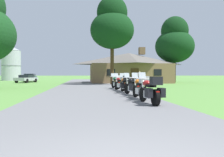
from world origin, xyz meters
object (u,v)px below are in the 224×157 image
object	(u,v)px
tree_by_lodge_front	(112,25)
parked_navy_suv_far_left	(30,77)
bystander_tan_shirt_near_lodge	(140,77)
motorcycle_green_farthest_in_row	(116,82)
motorcycle_black_third_in_row	(133,86)
metal_silo_distant	(11,63)
motorcycle_red_fifth_in_row	(120,83)
tree_right_of_lodge	(175,42)
motorcycle_orange_fourth_in_row	(125,84)
parked_silver_sedan_far_left	(26,78)
motorcycle_red_nearest_to_camera	(151,91)
motorcycle_orange_second_in_row	(140,88)

from	to	relation	value
tree_by_lodge_front	parked_navy_suv_far_left	bearing A→B (deg)	129.37
bystander_tan_shirt_near_lodge	parked_navy_suv_far_left	distance (m)	22.64
motorcycle_green_farthest_in_row	tree_by_lodge_front	world-z (taller)	tree_by_lodge_front
motorcycle_black_third_in_row	metal_silo_distant	size ratio (longest dim) A/B	0.29
motorcycle_green_farthest_in_row	metal_silo_distant	xyz separation A→B (m)	(-17.83, 32.05, 3.00)
metal_silo_distant	parked_navy_suv_far_left	xyz separation A→B (m)	(5.48, -7.50, -2.84)
motorcycle_red_fifth_in_row	tree_by_lodge_front	size ratio (longest dim) A/B	0.19
motorcycle_green_farthest_in_row	tree_right_of_lodge	distance (m)	22.44
motorcycle_orange_fourth_in_row	motorcycle_red_fifth_in_row	distance (m)	1.91
motorcycle_green_farthest_in_row	parked_silver_sedan_far_left	xyz separation A→B (m)	(-11.53, 18.10, 0.02)
motorcycle_red_nearest_to_camera	parked_silver_sedan_far_left	bearing A→B (deg)	106.18
motorcycle_orange_fourth_in_row	bystander_tan_shirt_near_lodge	distance (m)	14.02
motorcycle_green_farthest_in_row	bystander_tan_shirt_near_lodge	distance (m)	10.07
motorcycle_orange_second_in_row	motorcycle_black_third_in_row	bearing A→B (deg)	84.04
motorcycle_red_nearest_to_camera	parked_navy_suv_far_left	distance (m)	37.23
motorcycle_red_fifth_in_row	tree_right_of_lodge	distance (m)	24.32
motorcycle_orange_fourth_in_row	parked_silver_sedan_far_left	size ratio (longest dim) A/B	0.46
motorcycle_orange_fourth_in_row	tree_right_of_lodge	distance (m)	25.92
motorcycle_orange_second_in_row	metal_silo_distant	distance (m)	44.38
motorcycle_black_third_in_row	parked_navy_suv_far_left	distance (m)	33.40
motorcycle_orange_second_in_row	motorcycle_orange_fourth_in_row	xyz separation A→B (m)	(-0.00, 4.25, -0.01)
motorcycle_black_third_in_row	bystander_tan_shirt_near_lodge	distance (m)	16.12
bystander_tan_shirt_near_lodge	tree_right_of_lodge	bearing A→B (deg)	46.44
metal_silo_distant	parked_navy_suv_far_left	size ratio (longest dim) A/B	1.53
tree_right_of_lodge	parked_silver_sedan_far_left	xyz separation A→B (m)	(-23.78, 0.29, -6.02)
motorcycle_orange_fourth_in_row	parked_navy_suv_far_left	size ratio (longest dim) A/B	0.44
bystander_tan_shirt_near_lodge	motorcycle_red_nearest_to_camera	bearing A→B (deg)	-103.10
motorcycle_black_third_in_row	metal_silo_distant	bearing A→B (deg)	104.43
motorcycle_black_third_in_row	tree_by_lodge_front	distance (m)	16.45
motorcycle_orange_second_in_row	motorcycle_orange_fourth_in_row	bearing A→B (deg)	86.68
tree_by_lodge_front	parked_silver_sedan_far_left	distance (m)	16.83
motorcycle_green_farthest_in_row	motorcycle_black_third_in_row	bearing A→B (deg)	-98.91
motorcycle_black_third_in_row	motorcycle_red_fifth_in_row	world-z (taller)	same
motorcycle_green_farthest_in_row	tree_right_of_lodge	xyz separation A→B (m)	(12.25, 17.80, 6.05)
metal_silo_distant	parked_silver_sedan_far_left	xyz separation A→B (m)	(6.31, -13.95, -2.97)
motorcycle_orange_fourth_in_row	motorcycle_green_farthest_in_row	bearing A→B (deg)	88.77
motorcycle_black_third_in_row	motorcycle_orange_fourth_in_row	size ratio (longest dim) A/B	0.99
motorcycle_red_nearest_to_camera	motorcycle_orange_second_in_row	distance (m)	2.12
motorcycle_black_third_in_row	motorcycle_orange_fourth_in_row	xyz separation A→B (m)	(-0.10, 2.22, 0.00)
motorcycle_orange_second_in_row	motorcycle_green_farthest_in_row	world-z (taller)	same
motorcycle_orange_fourth_in_row	parked_silver_sedan_far_left	distance (m)	25.13
motorcycle_red_nearest_to_camera	motorcycle_green_farthest_in_row	bearing A→B (deg)	84.07
motorcycle_orange_fourth_in_row	motorcycle_red_fifth_in_row	bearing A→B (deg)	88.73
motorcycle_red_fifth_in_row	parked_navy_suv_far_left	distance (m)	29.56
tree_right_of_lodge	metal_silo_distant	size ratio (longest dim) A/B	1.50
motorcycle_orange_fourth_in_row	bystander_tan_shirt_near_lodge	xyz separation A→B (m)	(4.23, 13.36, 0.32)
bystander_tan_shirt_near_lodge	parked_silver_sedan_far_left	bearing A→B (deg)	149.58
motorcycle_red_fifth_in_row	parked_navy_suv_far_left	bearing A→B (deg)	103.03
tree_right_of_lodge	tree_by_lodge_front	bearing A→B (deg)	-141.46
motorcycle_red_nearest_to_camera	parked_silver_sedan_far_left	xyz separation A→B (m)	(-11.47, 28.69, 0.03)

